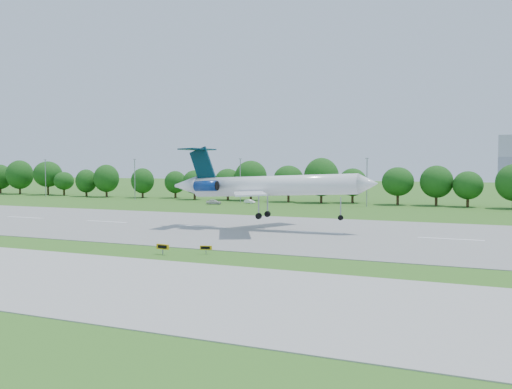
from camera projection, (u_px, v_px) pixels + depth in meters
name	position (u px, v px, depth m)	size (l,w,h in m)	color
ground	(107.00, 246.00, 73.63)	(600.00, 600.00, 0.00)	#326119
runway	(202.00, 227.00, 96.45)	(400.00, 45.00, 0.08)	gray
tree_line	(321.00, 180.00, 157.28)	(288.40, 8.40, 10.40)	#382314
light_poles	(301.00, 181.00, 149.16)	(175.90, 0.25, 12.19)	gray
airliner	(264.00, 185.00, 91.39)	(34.62, 25.24, 11.65)	white
taxi_sign_centre	(163.00, 247.00, 66.91)	(1.77, 0.41, 1.24)	gray
taxi_sign_right	(206.00, 248.00, 67.26)	(1.43, 0.58, 1.01)	gray
service_vehicle_a	(250.00, 201.00, 154.25)	(1.14, 3.26, 1.07)	white
service_vehicle_b	(214.00, 202.00, 150.51)	(1.60, 3.97, 1.35)	silver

